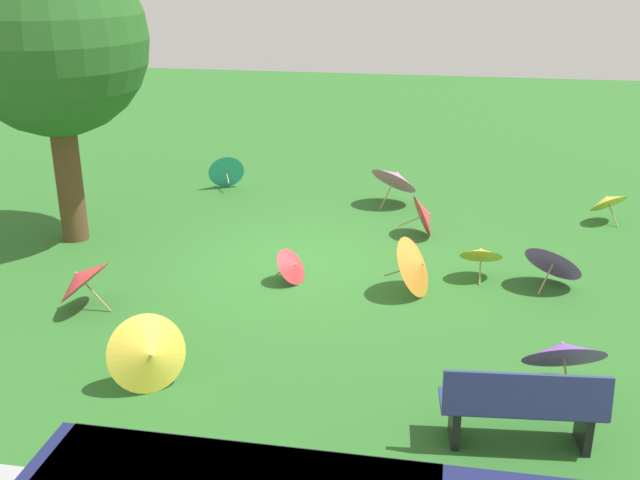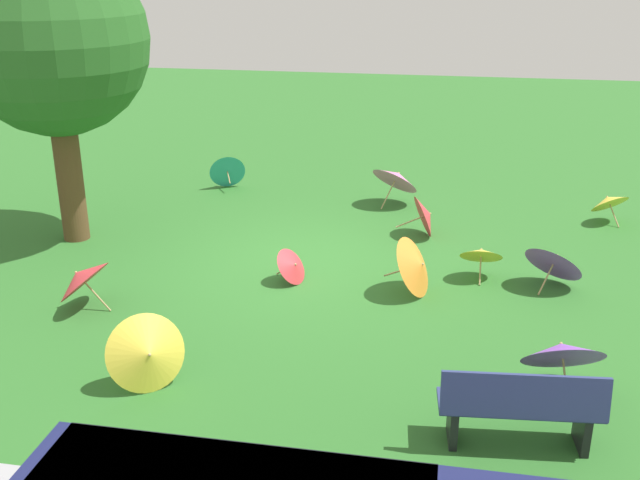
# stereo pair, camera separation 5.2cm
# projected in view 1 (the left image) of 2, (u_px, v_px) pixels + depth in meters

# --- Properties ---
(ground) EXTENTS (40.00, 40.00, 0.00)m
(ground) POSITION_uv_depth(u_px,v_px,m) (301.00, 262.00, 11.97)
(ground) COLOR #2D6B28
(park_bench) EXTENTS (1.64, 0.63, 0.90)m
(park_bench) POSITION_uv_depth(u_px,v_px,m) (522.00, 407.00, 7.35)
(park_bench) COLOR navy
(park_bench) RESTS_ON ground
(shade_tree) EXTENTS (3.05, 3.05, 4.89)m
(shade_tree) POSITION_uv_depth(u_px,v_px,m) (52.00, 42.00, 11.77)
(shade_tree) COLOR brown
(shade_tree) RESTS_ON ground
(parasol_teal_0) EXTENTS (0.84, 0.76, 0.76)m
(parasol_teal_0) POSITION_uv_depth(u_px,v_px,m) (226.00, 170.00, 15.66)
(parasol_teal_0) COLOR tan
(parasol_teal_0) RESTS_ON ground
(parasol_pink_0) EXTENTS (1.26, 1.24, 0.92)m
(parasol_pink_0) POSITION_uv_depth(u_px,v_px,m) (396.00, 177.00, 14.54)
(parasol_pink_0) COLOR tan
(parasol_pink_0) RESTS_ON ground
(parasol_yellow_0) EXTENTS (0.92, 0.91, 0.69)m
(parasol_yellow_0) POSITION_uv_depth(u_px,v_px,m) (607.00, 200.00, 13.63)
(parasol_yellow_0) COLOR tan
(parasol_yellow_0) RESTS_ON ground
(parasol_red_1) EXTENTS (0.57, 0.68, 0.53)m
(parasol_red_1) POSITION_uv_depth(u_px,v_px,m) (293.00, 266.00, 11.17)
(parasol_red_1) COLOR tan
(parasol_red_1) RESTS_ON ground
(parasol_orange_0) EXTENTS (0.87, 1.02, 0.89)m
(parasol_orange_0) POSITION_uv_depth(u_px,v_px,m) (418.00, 265.00, 10.73)
(parasol_orange_0) COLOR tan
(parasol_orange_0) RESTS_ON ground
(parasol_purple_0) EXTENTS (1.12, 1.07, 0.79)m
(parasol_purple_0) POSITION_uv_depth(u_px,v_px,m) (555.00, 260.00, 10.99)
(parasol_purple_0) COLOR tan
(parasol_purple_0) RESTS_ON ground
(parasol_red_2) EXTENTS (0.82, 0.88, 0.81)m
(parasol_red_2) POSITION_uv_depth(u_px,v_px,m) (80.00, 278.00, 10.25)
(parasol_red_2) COLOR tan
(parasol_red_2) RESTS_ON ground
(parasol_red_3) EXTENTS (0.82, 0.85, 0.76)m
(parasol_red_3) POSITION_uv_depth(u_px,v_px,m) (426.00, 215.00, 12.97)
(parasol_red_3) COLOR tan
(parasol_red_3) RESTS_ON ground
(parasol_yellow_1) EXTENTS (0.64, 0.60, 0.64)m
(parasol_yellow_1) POSITION_uv_depth(u_px,v_px,m) (481.00, 253.00, 11.27)
(parasol_yellow_1) COLOR tan
(parasol_yellow_1) RESTS_ON ground
(parasol_yellow_2) EXTENTS (1.02, 0.96, 0.91)m
(parasol_yellow_2) POSITION_uv_depth(u_px,v_px,m) (149.00, 354.00, 8.33)
(parasol_yellow_2) COLOR tan
(parasol_yellow_2) RESTS_ON ground
(parasol_purple_1) EXTENTS (1.07, 0.97, 0.85)m
(parasol_purple_1) POSITION_uv_depth(u_px,v_px,m) (563.00, 351.00, 8.38)
(parasol_purple_1) COLOR tan
(parasol_purple_1) RESTS_ON ground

